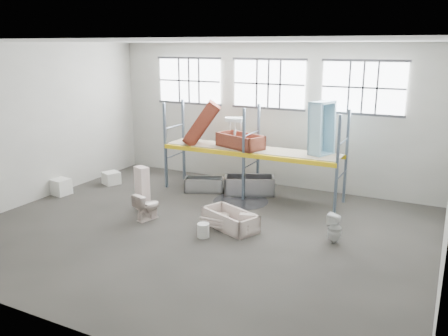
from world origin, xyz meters
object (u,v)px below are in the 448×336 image
Objects in this scene: toilet_beige at (147,206)px; bucket at (203,230)px; bathtub_beige at (230,220)px; toilet_white at (335,228)px; steel_tub_right at (249,185)px; rust_tub_flat at (240,141)px; carton_near at (60,187)px; cistern_tall at (142,189)px; blue_tub_upright at (322,129)px; steel_tub_left at (204,184)px.

toilet_beige is 2.15× the size of bucket.
bathtub_beige is 0.96m from bucket.
toilet_white is 4.48m from steel_tub_right.
steel_tub_right is at bearing 95.84° from bucket.
toilet_white is at bearing -34.04° from rust_tub_flat.
bathtub_beige is at bearing -153.04° from toilet_beige.
rust_tub_flat reaches higher than toilet_beige.
bathtub_beige is 2.04× the size of toilet_beige.
rust_tub_flat is at bearing -120.97° from toilet_white.
toilet_beige is at bearing -8.26° from carton_near.
steel_tub_right is (-0.75, 3.02, 0.07)m from bathtub_beige.
toilet_beige is at bearing -115.50° from steel_tub_right.
toilet_beige is 0.88m from cistern_tall.
toilet_beige is 3.89m from steel_tub_right.
toilet_white is 3.39m from bucket.
toilet_white is (5.83, 0.22, -0.29)m from cistern_tall.
toilet_beige is 0.49× the size of rust_tub_flat.
bathtub_beige is 6.46m from carton_near.
cistern_tall is at bearing 159.79° from bucket.
blue_tub_upright is (2.33, 0.19, 2.09)m from steel_tub_right.
carton_near is at bearing 7.12° from toilet_beige.
bathtub_beige is 1.23× the size of steel_tub_left.
toilet_beige reaches higher than toilet_white.
steel_tub_right is (1.50, 0.45, 0.06)m from steel_tub_left.
blue_tub_upright is (3.83, 0.64, 2.15)m from steel_tub_left.
blue_tub_upright reaches higher than bathtub_beige.
toilet_beige is 0.60× the size of steel_tub_left.
carton_near is (-8.04, -3.12, -2.13)m from blue_tub_upright.
steel_tub_left is 0.78× the size of blue_tub_upright.
carton_near is (-6.10, 0.98, 0.08)m from bucket.
bucket is 0.60× the size of carton_near.
rust_tub_flat reaches higher than bucket.
toilet_beige is 0.59× the size of cistern_tall.
blue_tub_upright reaches higher than steel_tub_left.
blue_tub_upright is (4.60, 3.12, 1.71)m from cistern_tall.
bathtub_beige is 0.96× the size of blue_tub_upright.
carton_near is (-3.44, -0.00, -0.41)m from cistern_tall.
bucket is (-1.93, -4.10, -2.21)m from blue_tub_upright.
rust_tub_flat is 0.96× the size of blue_tub_upright.
toilet_white is at bearing 29.55° from bathtub_beige.
steel_tub_left is 4.44m from blue_tub_upright.
steel_tub_left is at bearing 154.52° from bathtub_beige.
blue_tub_upright is 8.88m from carton_near.
toilet_white is 0.59× the size of steel_tub_left.
steel_tub_left is at bearing -77.86° from toilet_beige.
steel_tub_right is 4.47× the size of bucket.
bathtub_beige is at bearing -116.21° from blue_tub_upright.
toilet_white is 0.48× the size of rust_tub_flat.
cistern_tall is (-0.59, 0.59, 0.28)m from toilet_beige.
rust_tub_flat is at bearing 133.28° from bathtub_beige.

